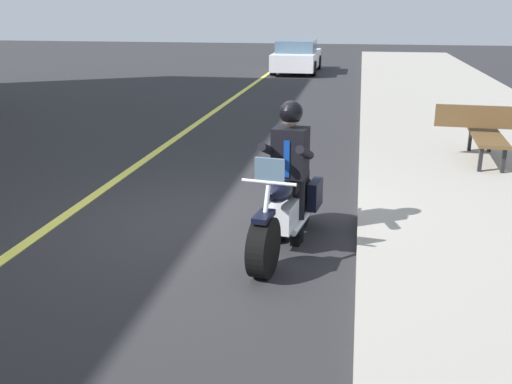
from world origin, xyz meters
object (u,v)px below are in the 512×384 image
object	(u,v)px
car_silver	(297,56)
bench_sidewalk	(487,129)
motorcycle_main	(285,211)
rider_main	(290,160)

from	to	relation	value
car_silver	bench_sidewalk	world-z (taller)	car_silver
motorcycle_main	bench_sidewalk	world-z (taller)	motorcycle_main
rider_main	bench_sidewalk	distance (m)	5.03
rider_main	bench_sidewalk	xyz separation A→B (m)	(-3.99, 3.04, -0.32)
motorcycle_main	car_silver	world-z (taller)	car_silver
rider_main	car_silver	distance (m)	19.36
motorcycle_main	car_silver	xyz separation A→B (m)	(-19.45, -1.98, 0.24)
rider_main	bench_sidewalk	bearing A→B (deg)	142.65
motorcycle_main	rider_main	distance (m)	0.61
car_silver	bench_sidewalk	bearing A→B (deg)	18.30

